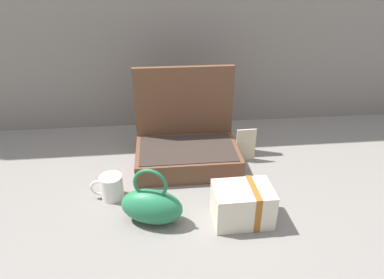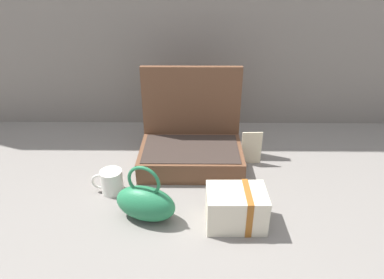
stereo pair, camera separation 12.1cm
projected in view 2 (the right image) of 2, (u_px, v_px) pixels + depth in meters
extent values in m
plane|color=slate|center=(193.00, 182.00, 1.33)|extent=(6.00, 6.00, 0.00)
cube|color=brown|center=(191.00, 158.00, 1.40)|extent=(0.42, 0.26, 0.09)
cube|color=#332823|center=(191.00, 148.00, 1.38)|extent=(0.39, 0.24, 0.00)
cube|color=brown|center=(191.00, 111.00, 1.46)|extent=(0.42, 0.02, 0.39)
ellipsoid|color=#237247|center=(146.00, 203.00, 1.12)|extent=(0.23, 0.16, 0.12)
torus|color=#237247|center=(144.00, 181.00, 1.07)|extent=(0.11, 0.04, 0.11)
cube|color=beige|center=(236.00, 208.00, 1.09)|extent=(0.19, 0.14, 0.12)
cube|color=#99561E|center=(246.00, 208.00, 1.09)|extent=(0.02, 0.14, 0.13)
cylinder|color=silver|center=(112.00, 182.00, 1.25)|extent=(0.08, 0.08, 0.09)
torus|color=silver|center=(100.00, 181.00, 1.25)|extent=(0.06, 0.01, 0.06)
cube|color=beige|center=(251.00, 148.00, 1.42)|extent=(0.08, 0.01, 0.15)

